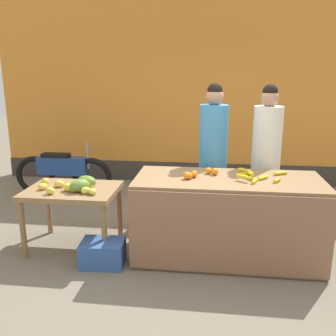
{
  "coord_description": "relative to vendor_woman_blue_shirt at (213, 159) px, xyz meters",
  "views": [
    {
      "loc": [
        0.26,
        -3.72,
        1.95
      ],
      "look_at": [
        -0.22,
        0.15,
        0.93
      ],
      "focal_mm": 39.27,
      "sensor_mm": 36.0,
      "label": 1
    }
  ],
  "objects": [
    {
      "name": "ground_plane",
      "position": [
        -0.27,
        -0.66,
        -0.92
      ],
      "size": [
        24.0,
        24.0,
        0.0
      ],
      "primitive_type": "plane",
      "color": "#756B5B"
    },
    {
      "name": "market_wall_back",
      "position": [
        -0.27,
        2.18,
        0.65
      ],
      "size": [
        7.17,
        0.23,
        3.2
      ],
      "color": "orange",
      "rests_on": "ground"
    },
    {
      "name": "fruit_stall_counter",
      "position": [
        0.17,
        -0.68,
        -0.48
      ],
      "size": [
        1.95,
        0.86,
        0.88
      ],
      "color": "olive",
      "rests_on": "ground"
    },
    {
      "name": "side_table_wooden",
      "position": [
        -1.54,
        -0.66,
        -0.31
      ],
      "size": [
        1.0,
        0.73,
        0.7
      ],
      "color": "olive",
      "rests_on": "ground"
    },
    {
      "name": "banana_bunch_pile",
      "position": [
        0.44,
        -0.61,
        -0.02
      ],
      "size": [
        0.56,
        0.53,
        0.07
      ],
      "color": "gold",
      "rests_on": "fruit_stall_counter"
    },
    {
      "name": "orange_pile",
      "position": [
        -0.16,
        -0.67,
        -0.01
      ],
      "size": [
        0.36,
        0.31,
        0.08
      ],
      "color": "orange",
      "rests_on": "fruit_stall_counter"
    },
    {
      "name": "mango_papaya_pile",
      "position": [
        -1.46,
        -0.72,
        -0.16
      ],
      "size": [
        0.75,
        0.38,
        0.14
      ],
      "color": "yellow",
      "rests_on": "side_table_wooden"
    },
    {
      "name": "vendor_woman_blue_shirt",
      "position": [
        0.0,
        0.0,
        0.0
      ],
      "size": [
        0.34,
        0.34,
        1.83
      ],
      "color": "#33333D",
      "rests_on": "ground"
    },
    {
      "name": "vendor_woman_white_shirt",
      "position": [
        0.63,
        0.02,
        -0.01
      ],
      "size": [
        0.34,
        0.34,
        1.82
      ],
      "color": "#33333D",
      "rests_on": "ground"
    },
    {
      "name": "parked_motorcycle",
      "position": [
        -2.37,
        1.03,
        -0.52
      ],
      "size": [
        1.6,
        0.18,
        0.88
      ],
      "color": "black",
      "rests_on": "ground"
    },
    {
      "name": "produce_crate",
      "position": [
        -1.11,
        -1.03,
        -0.79
      ],
      "size": [
        0.46,
        0.35,
        0.26
      ],
      "primitive_type": "cube",
      "rotation": [
        0.0,
        0.0,
        0.07
      ],
      "color": "#3359A5",
      "rests_on": "ground"
    },
    {
      "name": "produce_sack",
      "position": [
        -0.79,
        -0.0,
        -0.69
      ],
      "size": [
        0.42,
        0.45,
        0.46
      ],
      "primitive_type": "ellipsoid",
      "rotation": [
        0.0,
        0.0,
        1.17
      ],
      "color": "maroon",
      "rests_on": "ground"
    }
  ]
}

